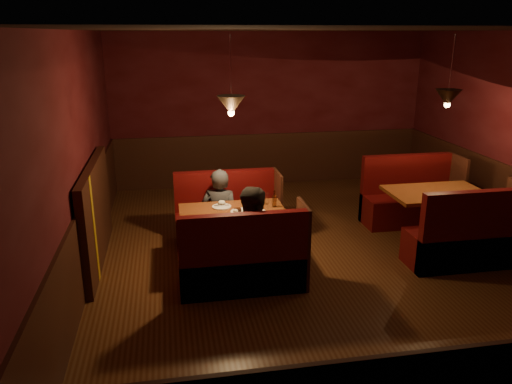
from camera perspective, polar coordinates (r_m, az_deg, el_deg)
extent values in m
cube|color=#46220E|center=(6.83, 7.54, -7.30)|extent=(6.00, 7.00, 0.01)
cube|color=black|center=(6.19, 8.66, 17.90)|extent=(6.00, 7.00, 0.01)
cube|color=#50171E|center=(9.69, 1.61, 9.32)|extent=(6.00, 0.01, 2.90)
cube|color=#50171E|center=(3.38, 26.80, -9.05)|extent=(6.00, 0.01, 2.90)
cube|color=#50171E|center=(6.13, -19.75, 3.33)|extent=(0.01, 7.00, 2.90)
cube|color=#35170F|center=(9.85, 1.59, 3.82)|extent=(6.00, 0.04, 1.00)
cube|color=#35170F|center=(6.42, -18.66, -4.89)|extent=(0.04, 7.00, 1.00)
cube|color=#35170F|center=(6.73, -17.82, -2.40)|extent=(0.10, 2.20, 1.30)
cube|color=gold|center=(6.21, -17.95, -4.09)|extent=(0.01, 0.12, 1.30)
cylinder|color=#333333|center=(5.96, -2.92, 13.71)|extent=(0.01, 0.01, 0.80)
cone|color=black|center=(6.00, -2.86, 9.90)|extent=(0.34, 0.34, 0.22)
sphere|color=#FFBF72|center=(6.02, -2.85, 9.05)|extent=(0.08, 0.08, 0.08)
cylinder|color=#333333|center=(7.10, 21.45, 13.19)|extent=(0.01, 0.01, 0.80)
cone|color=black|center=(7.14, 21.09, 10.01)|extent=(0.34, 0.34, 0.22)
sphere|color=#FFBF72|center=(7.15, 21.01, 9.30)|extent=(0.08, 0.08, 0.08)
cube|color=#602912|center=(6.33, -2.68, -2.36)|extent=(1.34, 0.81, 0.05)
cylinder|color=#35170F|center=(6.46, -2.63, -5.35)|extent=(0.13, 0.13, 0.67)
cylinder|color=#35170F|center=(6.59, -2.59, -7.87)|extent=(0.54, 0.54, 0.04)
cylinder|color=silver|center=(6.25, -1.70, -2.32)|extent=(0.27, 0.27, 0.02)
cube|color=black|center=(6.26, -2.12, -2.03)|extent=(0.09, 0.08, 0.03)
ellipsoid|color=silver|center=(6.18, -2.36, -2.20)|extent=(0.07, 0.07, 0.05)
cube|color=tan|center=(6.12, -1.25, -2.50)|extent=(0.08, 0.08, 0.03)
cylinder|color=silver|center=(6.15, -1.85, -2.54)|extent=(0.09, 0.10, 0.01)
cylinder|color=silver|center=(6.45, -3.95, -1.69)|extent=(0.25, 0.25, 0.01)
ellipsoid|color=beige|center=(6.52, -3.94, -1.20)|extent=(0.10, 0.10, 0.05)
cube|color=silver|center=(6.47, -3.98, -1.56)|extent=(0.19, 0.02, 0.00)
cylinder|color=white|center=(6.34, -0.50, -1.69)|extent=(0.05, 0.05, 0.08)
cylinder|color=white|center=(6.55, 1.20, -0.78)|extent=(0.07, 0.07, 0.14)
cylinder|color=white|center=(6.16, 1.59, -1.98)|extent=(0.07, 0.07, 0.14)
cylinder|color=#47230F|center=(6.44, 2.11, -1.06)|extent=(0.06, 0.06, 0.15)
cylinder|color=#47230F|center=(6.40, 2.12, -0.13)|extent=(0.02, 0.02, 0.07)
ellipsoid|color=white|center=(6.24, 0.76, -2.21)|extent=(0.10, 0.08, 0.04)
cube|color=#450C10|center=(7.14, -3.36, -4.08)|extent=(1.43, 0.53, 0.43)
cube|color=#450C10|center=(7.24, -3.60, -1.37)|extent=(1.43, 0.11, 1.00)
cube|color=#35170F|center=(7.16, 2.46, -1.57)|extent=(0.04, 0.53, 1.00)
cube|color=#450C10|center=(5.89, -1.70, -9.02)|extent=(1.43, 0.53, 0.43)
cube|color=#450C10|center=(5.58, -1.41, -7.33)|extent=(1.43, 0.11, 1.00)
cube|color=#35170F|center=(5.91, 5.39, -5.94)|extent=(0.04, 0.53, 1.00)
cube|color=#602912|center=(7.41, 19.97, -0.11)|extent=(1.34, 0.86, 0.05)
cylinder|color=#35170F|center=(7.52, 19.67, -2.86)|extent=(0.14, 0.14, 0.71)
cylinder|color=#35170F|center=(7.64, 19.41, -5.20)|extent=(0.57, 0.57, 0.04)
cube|color=#450C10|center=(8.17, 17.10, -1.94)|extent=(1.44, 0.56, 0.45)
cube|color=#450C10|center=(8.26, 16.62, 0.54)|extent=(1.44, 0.12, 1.06)
cube|color=#35170F|center=(8.44, 21.79, 0.36)|extent=(0.04, 0.56, 1.06)
cube|color=#450C10|center=(6.99, 22.47, -5.87)|extent=(1.44, 0.56, 0.45)
cube|color=#450C10|center=(6.72, 23.74, -4.20)|extent=(1.44, 0.12, 1.06)
imported|color=#31333A|center=(6.87, -4.16, -0.43)|extent=(0.61, 0.49, 1.46)
imported|color=black|center=(5.75, 0.05, -3.59)|extent=(0.79, 0.63, 1.55)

